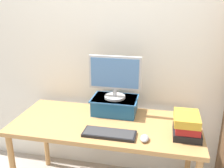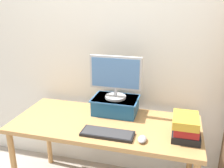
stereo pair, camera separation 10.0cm
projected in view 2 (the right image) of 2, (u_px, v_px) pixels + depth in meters
name	position (u px, v px, depth m)	size (l,w,h in m)	color
back_wall	(119.00, 47.00, 2.34)	(7.00, 0.08, 2.60)	silver
desk	(105.00, 130.00, 2.12)	(1.56, 0.69, 0.75)	#B7844C
riser_box	(115.00, 105.00, 2.25)	(0.41, 0.28, 0.15)	#195189
computer_monitor	(116.00, 76.00, 2.16)	(0.46, 0.19, 0.38)	#B7B7BA
keyboard	(107.00, 134.00, 1.90)	(0.40, 0.15, 0.02)	black
computer_mouse	(142.00, 139.00, 1.81)	(0.06, 0.10, 0.04)	#99999E
book_stack	(186.00, 128.00, 1.83)	(0.21, 0.25, 0.18)	black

